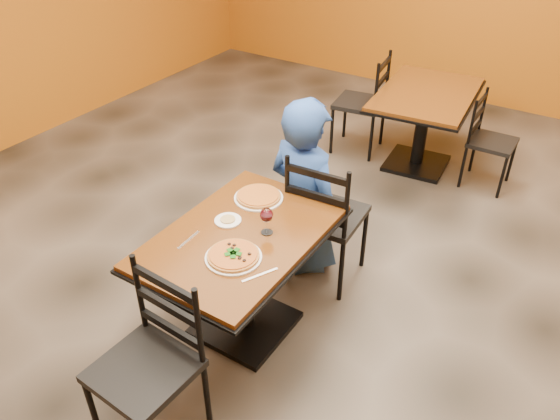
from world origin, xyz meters
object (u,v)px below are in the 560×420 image
Objects in this scene: plate_main at (233,257)px; wine_glass at (267,220)px; table_second at (424,112)px; diner at (305,185)px; side_plate at (228,220)px; chair_second_left at (360,103)px; plate_far at (259,198)px; pizza_main at (233,255)px; table_main at (242,260)px; chair_second_right at (492,143)px; chair_main_near at (144,371)px; pizza_far at (259,196)px; chair_main_far at (328,216)px.

wine_glass is (0.02, 0.29, 0.08)m from plate_main.
wine_glass is at bearing 85.48° from plate_main.
plate_main is 0.30m from wine_glass.
diner reaches higher than table_second.
wine_glass reaches higher than side_plate.
chair_second_left is at bearing -180.00° from table_second.
pizza_main is at bearing -68.54° from plate_far.
table_main and table_second have the same top height.
plate_main is at bearing -91.23° from table_second.
chair_second_right is 2.01m from diner.
side_plate is (-0.01, -0.30, 0.00)m from plate_far.
chair_main_near is 3.52× the size of pizza_far.
chair_second_right reaches higher than table_main.
plate_main is (0.59, -2.82, 0.26)m from chair_second_left.
table_main is 1.25× the size of chair_second_left.
chair_second_right reaches higher than side_plate.
diner is 4.15× the size of plate_main.
chair_main_near is 0.99m from side_plate.
diner is 1.03m from plate_main.
pizza_main is at bearing 110.57° from diner.
chair_main_far is 0.56m from pizza_far.
diner is (-0.04, 0.82, 0.09)m from table_main.
chair_second_left is 5.46× the size of wine_glass.
plate_main is 0.60m from pizza_far.
diner reaches higher than chair_second_right.
pizza_main is at bearing -94.52° from wine_glass.
chair_main_far reaches higher than table_second.
chair_second_right is at bearing 69.82° from side_plate.
chair_main_near is 3.54m from chair_second_left.
chair_main_far is 0.98m from plate_main.
chair_main_near reaches higher than table_main.
chair_second_right is 2.93m from pizza_main.
chair_main_far is 6.31× the size of side_plate.
diner is 0.77m from wine_glass.
chair_second_right is at bearing 72.92° from table_main.
plate_far is at bearing 100.96° from chair_main_near.
diner is 0.48m from pizza_far.
chair_second_left is 3.46× the size of pizza_main.
chair_second_left is 2.89m from pizza_main.
table_second is at bearing 86.54° from table_main.
chair_main_near reaches higher than wine_glass.
plate_main is at bearing -68.54° from pizza_far.
chair_second_right is 2.95× the size of pizza_main.
chair_second_right is at bearing 75.93° from plate_main.
plate_main is 0.35m from side_plate.
plate_far is 0.02m from pizza_far.
chair_second_right is 2.70× the size of plate_main.
table_main is 0.77m from chair_main_far.
side_plate is (-0.29, -2.56, 0.20)m from table_second.
plate_far is (-0.30, -0.39, 0.25)m from chair_main_far.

